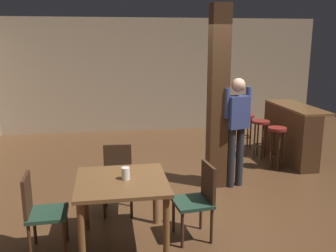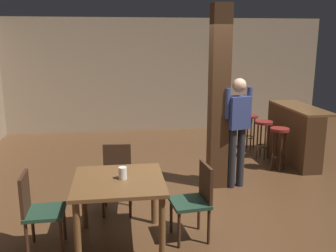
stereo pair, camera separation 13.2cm
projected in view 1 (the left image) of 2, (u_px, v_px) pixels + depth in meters
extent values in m
plane|color=#4C301C|center=(207.00, 200.00, 5.45)|extent=(10.80, 10.80, 0.00)
cube|color=gray|center=(161.00, 75.00, 9.45)|extent=(8.00, 0.10, 2.80)
cube|color=#422816|center=(218.00, 99.00, 5.72)|extent=(0.28, 0.28, 2.80)
cube|color=brown|center=(122.00, 182.00, 4.12)|extent=(1.00, 1.00, 0.04)
cylinder|color=brown|center=(155.00, 196.00, 4.69)|extent=(0.07, 0.07, 0.74)
cylinder|color=brown|center=(86.00, 201.00, 4.56)|extent=(0.07, 0.07, 0.74)
cylinder|color=brown|center=(166.00, 230.00, 3.87)|extent=(0.07, 0.07, 0.74)
cylinder|color=brown|center=(82.00, 236.00, 3.73)|extent=(0.07, 0.07, 0.74)
cube|color=#1E3828|center=(192.00, 202.00, 4.32)|extent=(0.46, 0.46, 0.04)
cube|color=#382114|center=(208.00, 182.00, 4.32)|extent=(0.08, 0.38, 0.45)
cylinder|color=#382114|center=(182.00, 229.00, 4.16)|extent=(0.04, 0.04, 0.43)
cylinder|color=#382114|center=(173.00, 215.00, 4.49)|extent=(0.04, 0.04, 0.43)
cylinder|color=#382114|center=(212.00, 225.00, 4.25)|extent=(0.04, 0.04, 0.43)
cylinder|color=#382114|center=(201.00, 212.00, 4.58)|extent=(0.04, 0.04, 0.43)
cube|color=#1E3828|center=(118.00, 181.00, 4.96)|extent=(0.45, 0.45, 0.04)
cube|color=#382114|center=(118.00, 160.00, 5.10)|extent=(0.38, 0.06, 0.45)
cylinder|color=#382114|center=(131.00, 202.00, 4.86)|extent=(0.04, 0.04, 0.43)
cylinder|color=#382114|center=(104.00, 203.00, 4.83)|extent=(0.04, 0.04, 0.43)
cylinder|color=#382114|center=(131.00, 191.00, 5.20)|extent=(0.04, 0.04, 0.43)
cylinder|color=#382114|center=(106.00, 192.00, 5.17)|extent=(0.04, 0.04, 0.43)
cube|color=#1E3828|center=(47.00, 214.00, 4.04)|extent=(0.43, 0.43, 0.04)
cube|color=#382114|center=(27.00, 196.00, 3.95)|extent=(0.05, 0.38, 0.45)
cylinder|color=#382114|center=(66.00, 224.00, 4.29)|extent=(0.04, 0.04, 0.43)
cylinder|color=#382114|center=(64.00, 239.00, 3.95)|extent=(0.04, 0.04, 0.43)
cylinder|color=#382114|center=(35.00, 226.00, 4.22)|extent=(0.04, 0.04, 0.43)
cylinder|color=#382114|center=(30.00, 243.00, 3.89)|extent=(0.04, 0.04, 0.43)
cylinder|color=silver|center=(126.00, 173.00, 4.12)|extent=(0.09, 0.09, 0.14)
cube|color=navy|center=(237.00, 112.00, 5.72)|extent=(0.38, 0.28, 0.50)
sphere|color=tan|center=(238.00, 85.00, 5.63)|extent=(0.26, 0.26, 0.21)
cylinder|color=#232328|center=(240.00, 157.00, 5.92)|extent=(0.15, 0.15, 0.95)
cylinder|color=#232328|center=(231.00, 158.00, 5.85)|extent=(0.15, 0.15, 0.95)
cylinder|color=navy|center=(248.00, 102.00, 5.76)|extent=(0.10, 0.10, 0.46)
cylinder|color=navy|center=(227.00, 103.00, 5.61)|extent=(0.10, 0.10, 0.46)
cube|color=brown|center=(297.00, 107.00, 7.06)|extent=(0.56, 1.61, 0.04)
cube|color=#422816|center=(290.00, 134.00, 7.16)|extent=(0.36, 1.61, 1.02)
cylinder|color=maroon|center=(277.00, 129.00, 6.58)|extent=(0.33, 0.33, 0.05)
torus|color=#382114|center=(276.00, 155.00, 6.69)|extent=(0.23, 0.23, 0.02)
cylinder|color=#382114|center=(273.00, 148.00, 6.77)|extent=(0.03, 0.03, 0.72)
cylinder|color=#382114|center=(279.00, 152.00, 6.57)|extent=(0.03, 0.03, 0.72)
cylinder|color=#382114|center=(281.00, 150.00, 6.69)|extent=(0.03, 0.03, 0.72)
cylinder|color=#382114|center=(270.00, 150.00, 6.65)|extent=(0.03, 0.03, 0.72)
cylinder|color=maroon|center=(261.00, 122.00, 7.25)|extent=(0.34, 0.34, 0.05)
torus|color=#422816|center=(260.00, 145.00, 7.36)|extent=(0.24, 0.24, 0.02)
cylinder|color=#422816|center=(258.00, 139.00, 7.45)|extent=(0.03, 0.03, 0.70)
cylinder|color=#422816|center=(262.00, 142.00, 7.23)|extent=(0.03, 0.03, 0.70)
cylinder|color=#422816|center=(265.00, 140.00, 7.36)|extent=(0.03, 0.03, 0.70)
cylinder|color=#422816|center=(254.00, 141.00, 7.32)|extent=(0.03, 0.03, 0.70)
cylinder|color=maroon|center=(247.00, 116.00, 7.92)|extent=(0.34, 0.34, 0.05)
torus|color=#4C301C|center=(245.00, 137.00, 8.03)|extent=(0.24, 0.24, 0.02)
cylinder|color=#4C301C|center=(244.00, 131.00, 8.11)|extent=(0.03, 0.03, 0.68)
cylinder|color=#4C301C|center=(248.00, 134.00, 7.90)|extent=(0.03, 0.03, 0.68)
cylinder|color=#4C301C|center=(251.00, 132.00, 8.02)|extent=(0.03, 0.03, 0.68)
cylinder|color=#4C301C|center=(241.00, 133.00, 7.99)|extent=(0.03, 0.03, 0.68)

